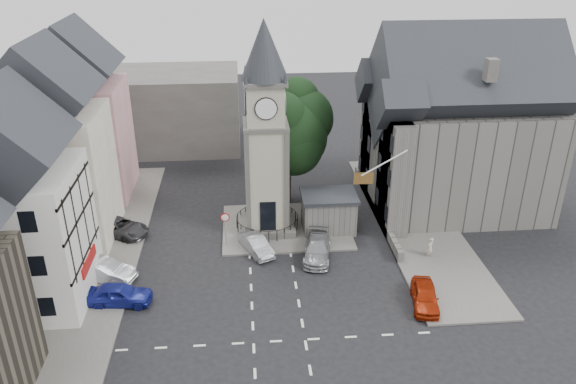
{
  "coord_description": "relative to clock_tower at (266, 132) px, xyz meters",
  "views": [
    {
      "loc": [
        -1.69,
        -31.15,
        21.78
      ],
      "look_at": [
        1.4,
        5.0,
        4.58
      ],
      "focal_mm": 35.0,
      "sensor_mm": 36.0,
      "label": 1
    }
  ],
  "objects": [
    {
      "name": "east_boundary_wall",
      "position": [
        9.2,
        2.01,
        -7.67
      ],
      "size": [
        0.4,
        16.0,
        0.9
      ],
      "primitive_type": "cube",
      "color": "#5A5853",
      "rests_on": "ground"
    },
    {
      "name": "car_west_blue",
      "position": [
        -9.87,
        -9.04,
        -7.41
      ],
      "size": [
        4.28,
        2.03,
        1.41
      ],
      "primitive_type": "imported",
      "rotation": [
        0.0,
        0.0,
        1.48
      ],
      "color": "navy",
      "rests_on": "ground"
    },
    {
      "name": "car_west_silver",
      "position": [
        -11.5,
        -6.19,
        -7.37
      ],
      "size": [
        4.8,
        3.04,
        1.49
      ],
      "primitive_type": "imported",
      "rotation": [
        0.0,
        0.0,
        1.22
      ],
      "color": "#A7A9AF",
      "rests_on": "ground"
    },
    {
      "name": "pavement_east",
      "position": [
        12.0,
        0.01,
        -8.05
      ],
      "size": [
        6.0,
        26.0,
        0.14
      ],
      "primitive_type": "cube",
      "color": "#595651",
      "rests_on": "ground"
    },
    {
      "name": "pavement_west",
      "position": [
        -12.5,
        -1.99,
        -8.05
      ],
      "size": [
        6.0,
        30.0,
        0.14
      ],
      "primitive_type": "cube",
      "color": "#595651",
      "rests_on": "ground"
    },
    {
      "name": "road_markings",
      "position": [
        0.0,
        -13.49,
        -8.12
      ],
      "size": [
        20.0,
        8.0,
        0.01
      ],
      "primitive_type": "cube",
      "color": "silver",
      "rests_on": "ground"
    },
    {
      "name": "ground",
      "position": [
        0.0,
        -7.99,
        -8.12
      ],
      "size": [
        120.0,
        120.0,
        0.0
      ],
      "primitive_type": "plane",
      "color": "black",
      "rests_on": "ground"
    },
    {
      "name": "car_island_silver",
      "position": [
        -1.0,
        -3.49,
        -7.5
      ],
      "size": [
        2.77,
        4.0,
        1.25
      ],
      "primitive_type": "imported",
      "rotation": [
        0.0,
        0.0,
        0.43
      ],
      "color": "#989AA0",
      "rests_on": "ground"
    },
    {
      "name": "terrace_cream",
      "position": [
        -15.5,
        0.01,
        -1.54
      ],
      "size": [
        8.1,
        7.6,
        12.8
      ],
      "color": "beige",
      "rests_on": "ground"
    },
    {
      "name": "flagpole",
      "position": [
        8.0,
        -3.99,
        -1.12
      ],
      "size": [
        3.68,
        0.1,
        2.74
      ],
      "color": "white",
      "rests_on": "ground"
    },
    {
      "name": "east_building",
      "position": [
        15.59,
        3.01,
        -1.86
      ],
      "size": [
        14.4,
        11.4,
        12.6
      ],
      "color": "#5A5853",
      "rests_on": "ground"
    },
    {
      "name": "town_tree",
      "position": [
        2.0,
        5.01,
        -1.15
      ],
      "size": [
        7.2,
        7.2,
        10.8
      ],
      "color": "black",
      "rests_on": "ground"
    },
    {
      "name": "stone_shelter",
      "position": [
        4.8,
        -0.49,
        -6.57
      ],
      "size": [
        4.3,
        3.3,
        3.08
      ],
      "color": "#5A5853",
      "rests_on": "ground"
    },
    {
      "name": "central_island",
      "position": [
        1.5,
        0.01,
        -8.04
      ],
      "size": [
        10.0,
        8.0,
        0.16
      ],
      "primitive_type": "cube",
      "color": "#595651",
      "rests_on": "ground"
    },
    {
      "name": "car_east_red",
      "position": [
        9.41,
        -10.81,
        -7.45
      ],
      "size": [
        2.26,
        4.13,
        1.33
      ],
      "primitive_type": "imported",
      "rotation": [
        0.0,
        0.0,
        -0.18
      ],
      "color": "#9D2208",
      "rests_on": "ground"
    },
    {
      "name": "terrace_tudor",
      "position": [
        -15.5,
        -7.99,
        -1.93
      ],
      "size": [
        8.1,
        7.6,
        12.0
      ],
      "color": "silver",
      "rests_on": "ground"
    },
    {
      "name": "car_west_grey",
      "position": [
        -11.5,
        0.01,
        -7.45
      ],
      "size": [
        5.25,
        4.31,
        1.33
      ],
      "primitive_type": "imported",
      "rotation": [
        0.0,
        0.0,
        1.05
      ],
      "color": "#313134",
      "rests_on": "ground"
    },
    {
      "name": "warning_sign_post",
      "position": [
        -3.2,
        -2.56,
        -6.09
      ],
      "size": [
        0.7,
        0.19,
        2.85
      ],
      "color": "black",
      "rests_on": "ground"
    },
    {
      "name": "terrace_pink",
      "position": [
        -15.5,
        8.01,
        -1.54
      ],
      "size": [
        8.1,
        7.6,
        12.8
      ],
      "color": "tan",
      "rests_on": "ground"
    },
    {
      "name": "pedestrian",
      "position": [
        11.5,
        -5.3,
        -7.32
      ],
      "size": [
        0.69,
        0.68,
        1.61
      ],
      "primitive_type": "imported",
      "rotation": [
        0.0,
        0.0,
        3.9
      ],
      "color": "beige",
      "rests_on": "ground"
    },
    {
      "name": "backdrop_west",
      "position": [
        -12.0,
        20.01,
        -4.12
      ],
      "size": [
        20.0,
        10.0,
        8.0
      ],
      "primitive_type": "cube",
      "color": "#4C4944",
      "rests_on": "ground"
    },
    {
      "name": "car_island_east",
      "position": [
        3.39,
        -4.57,
        -7.45
      ],
      "size": [
        2.69,
        4.87,
        1.33
      ],
      "primitive_type": "imported",
      "rotation": [
        0.0,
        0.0,
        -0.19
      ],
      "color": "#94979B",
      "rests_on": "ground"
    },
    {
      "name": "clock_tower",
      "position": [
        0.0,
        0.0,
        0.0
      ],
      "size": [
        4.86,
        4.86,
        16.25
      ],
      "color": "#4C4944",
      "rests_on": "ground"
    }
  ]
}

